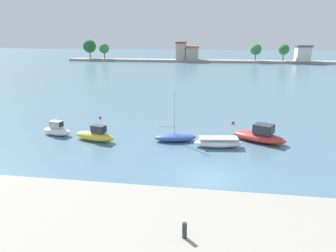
# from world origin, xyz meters

# --- Properties ---
(ground_plane) EXTENTS (400.00, 400.00, 0.00)m
(ground_plane) POSITION_xyz_m (0.00, 0.00, 0.00)
(ground_plane) COLOR slate
(mooring_bollard) EXTENTS (0.20, 0.20, 0.69)m
(mooring_bollard) POSITION_xyz_m (-0.73, -10.22, 2.37)
(mooring_bollard) COLOR #2D2D33
(mooring_bollard) RESTS_ON seawall_embankment
(moored_boat_0) EXTENTS (3.50, 1.97, 1.53)m
(moored_boat_0) POSITION_xyz_m (-15.91, 8.01, 0.55)
(moored_boat_0) COLOR white
(moored_boat_0) RESTS_ON ground
(moored_boat_1) EXTENTS (4.54, 2.33, 1.63)m
(moored_boat_1) POSITION_xyz_m (-11.29, 6.86, 0.57)
(moored_boat_1) COLOR yellow
(moored_boat_1) RESTS_ON ground
(moored_boat_2) EXTENTS (4.31, 2.31, 5.00)m
(moored_boat_2) POSITION_xyz_m (-3.50, 7.98, 0.41)
(moored_boat_2) COLOR #3856A8
(moored_boat_2) RESTS_ON ground
(moored_boat_3) EXTENTS (4.65, 2.15, 0.93)m
(moored_boat_3) POSITION_xyz_m (0.68, 6.91, 0.44)
(moored_boat_3) COLOR white
(moored_boat_3) RESTS_ON ground
(moored_boat_4) EXTENTS (5.70, 4.32, 1.81)m
(moored_boat_4) POSITION_xyz_m (4.67, 9.10, 0.63)
(moored_boat_4) COLOR #C63833
(moored_boat_4) RESTS_ON ground
(mooring_buoy_0) EXTENTS (0.36, 0.36, 0.36)m
(mooring_buoy_0) POSITION_xyz_m (2.37, 15.16, 0.18)
(mooring_buoy_0) COLOR red
(mooring_buoy_0) RESTS_ON ground
(mooring_buoy_1) EXTENTS (0.32, 0.32, 0.32)m
(mooring_buoy_1) POSITION_xyz_m (-13.90, 15.17, 0.16)
(mooring_buoy_1) COLOR red
(mooring_buoy_1) RESTS_ON ground
(distant_shoreline) EXTENTS (113.96, 7.10, 8.01)m
(distant_shoreline) POSITION_xyz_m (-3.67, 100.79, 2.48)
(distant_shoreline) COLOR #9E998C
(distant_shoreline) RESTS_ON ground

